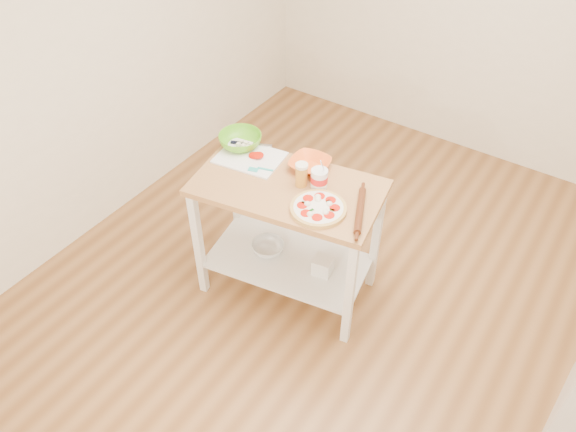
{
  "coord_description": "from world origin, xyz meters",
  "views": [
    {
      "loc": [
        1.04,
        -2.21,
        2.99
      ],
      "look_at": [
        -0.36,
        -0.13,
        0.73
      ],
      "focal_mm": 35.0,
      "sensor_mm": 36.0,
      "label": 1
    }
  ],
  "objects_px": {
    "orange_bowl": "(310,164)",
    "beer_pint": "(301,175)",
    "spatula": "(260,169)",
    "knife": "(246,144)",
    "green_bowl": "(240,141)",
    "rolling_pin": "(360,211)",
    "shelf_bin": "(323,266)",
    "shelf_glass_bowl": "(268,247)",
    "pizza": "(318,208)",
    "yogurt_tub": "(319,179)",
    "prep_island": "(288,217)",
    "cutting_board": "(250,157)"
  },
  "relations": [
    {
      "from": "spatula",
      "to": "orange_bowl",
      "type": "distance_m",
      "value": 0.31
    },
    {
      "from": "yogurt_tub",
      "to": "beer_pint",
      "type": "bearing_deg",
      "value": -156.41
    },
    {
      "from": "pizza",
      "to": "shelf_bin",
      "type": "relative_size",
      "value": 2.7
    },
    {
      "from": "knife",
      "to": "shelf_glass_bowl",
      "type": "height_order",
      "value": "knife"
    },
    {
      "from": "pizza",
      "to": "knife",
      "type": "height_order",
      "value": "pizza"
    },
    {
      "from": "rolling_pin",
      "to": "shelf_bin",
      "type": "relative_size",
      "value": 3.09
    },
    {
      "from": "knife",
      "to": "green_bowl",
      "type": "bearing_deg",
      "value": -161.63
    },
    {
      "from": "cutting_board",
      "to": "orange_bowl",
      "type": "height_order",
      "value": "orange_bowl"
    },
    {
      "from": "pizza",
      "to": "yogurt_tub",
      "type": "bearing_deg",
      "value": 120.97
    },
    {
      "from": "spatula",
      "to": "green_bowl",
      "type": "height_order",
      "value": "green_bowl"
    },
    {
      "from": "prep_island",
      "to": "yogurt_tub",
      "type": "xyz_separation_m",
      "value": [
        0.16,
        0.09,
        0.31
      ]
    },
    {
      "from": "beer_pint",
      "to": "shelf_bin",
      "type": "height_order",
      "value": "beer_pint"
    },
    {
      "from": "beer_pint",
      "to": "knife",
      "type": "bearing_deg",
      "value": 165.36
    },
    {
      "from": "spatula",
      "to": "knife",
      "type": "distance_m",
      "value": 0.29
    },
    {
      "from": "yogurt_tub",
      "to": "shelf_bin",
      "type": "distance_m",
      "value": 0.65
    },
    {
      "from": "knife",
      "to": "rolling_pin",
      "type": "relative_size",
      "value": 0.69
    },
    {
      "from": "spatula",
      "to": "shelf_bin",
      "type": "distance_m",
      "value": 0.76
    },
    {
      "from": "spatula",
      "to": "beer_pint",
      "type": "distance_m",
      "value": 0.29
    },
    {
      "from": "green_bowl",
      "to": "rolling_pin",
      "type": "height_order",
      "value": "green_bowl"
    },
    {
      "from": "green_bowl",
      "to": "yogurt_tub",
      "type": "height_order",
      "value": "yogurt_tub"
    },
    {
      "from": "rolling_pin",
      "to": "cutting_board",
      "type": "bearing_deg",
      "value": 174.66
    },
    {
      "from": "prep_island",
      "to": "spatula",
      "type": "relative_size",
      "value": 8.41
    },
    {
      "from": "pizza",
      "to": "orange_bowl",
      "type": "bearing_deg",
      "value": 129.57
    },
    {
      "from": "pizza",
      "to": "orange_bowl",
      "type": "distance_m",
      "value": 0.39
    },
    {
      "from": "beer_pint",
      "to": "rolling_pin",
      "type": "relative_size",
      "value": 0.41
    },
    {
      "from": "orange_bowl",
      "to": "green_bowl",
      "type": "height_order",
      "value": "green_bowl"
    },
    {
      "from": "cutting_board",
      "to": "yogurt_tub",
      "type": "relative_size",
      "value": 2.03
    },
    {
      "from": "knife",
      "to": "orange_bowl",
      "type": "xyz_separation_m",
      "value": [
        0.47,
        0.03,
        0.01
      ]
    },
    {
      "from": "cutting_board",
      "to": "rolling_pin",
      "type": "distance_m",
      "value": 0.83
    },
    {
      "from": "rolling_pin",
      "to": "prep_island",
      "type": "bearing_deg",
      "value": -177.96
    },
    {
      "from": "orange_bowl",
      "to": "beer_pint",
      "type": "bearing_deg",
      "value": -74.6
    },
    {
      "from": "cutting_board",
      "to": "yogurt_tub",
      "type": "distance_m",
      "value": 0.51
    },
    {
      "from": "prep_island",
      "to": "green_bowl",
      "type": "height_order",
      "value": "green_bowl"
    },
    {
      "from": "spatula",
      "to": "pizza",
      "type": "bearing_deg",
      "value": -28.29
    },
    {
      "from": "spatula",
      "to": "knife",
      "type": "bearing_deg",
      "value": 128.29
    },
    {
      "from": "pizza",
      "to": "shelf_glass_bowl",
      "type": "distance_m",
      "value": 0.76
    },
    {
      "from": "prep_island",
      "to": "green_bowl",
      "type": "xyz_separation_m",
      "value": [
        -0.48,
        0.16,
        0.3
      ]
    },
    {
      "from": "knife",
      "to": "shelf_bin",
      "type": "height_order",
      "value": "knife"
    },
    {
      "from": "yogurt_tub",
      "to": "rolling_pin",
      "type": "bearing_deg",
      "value": -13.4
    },
    {
      "from": "pizza",
      "to": "spatula",
      "type": "xyz_separation_m",
      "value": [
        -0.48,
        0.1,
        -0.0
      ]
    },
    {
      "from": "cutting_board",
      "to": "shelf_glass_bowl",
      "type": "height_order",
      "value": "cutting_board"
    },
    {
      "from": "knife",
      "to": "cutting_board",
      "type": "bearing_deg",
      "value": -64.77
    },
    {
      "from": "pizza",
      "to": "rolling_pin",
      "type": "xyz_separation_m",
      "value": [
        0.21,
        0.11,
        0.0
      ]
    },
    {
      "from": "rolling_pin",
      "to": "shelf_bin",
      "type": "bearing_deg",
      "value": 174.47
    },
    {
      "from": "knife",
      "to": "pizza",
      "type": "bearing_deg",
      "value": -43.96
    },
    {
      "from": "green_bowl",
      "to": "shelf_glass_bowl",
      "type": "xyz_separation_m",
      "value": [
        0.32,
        -0.17,
        -0.65
      ]
    },
    {
      "from": "pizza",
      "to": "green_bowl",
      "type": "relative_size",
      "value": 1.16
    },
    {
      "from": "cutting_board",
      "to": "knife",
      "type": "bearing_deg",
      "value": 130.34
    },
    {
      "from": "pizza",
      "to": "rolling_pin",
      "type": "relative_size",
      "value": 0.88
    },
    {
      "from": "cutting_board",
      "to": "green_bowl",
      "type": "relative_size",
      "value": 1.59
    }
  ]
}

